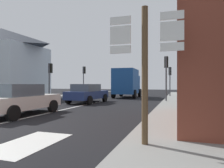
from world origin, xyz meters
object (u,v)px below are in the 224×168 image
object	(u,v)px
traffic_light_near_left	(50,73)
traffic_light_far_left	(84,74)
sedan_near	(19,99)
traffic_light_near_right	(166,68)
sedan_far	(87,93)
route_sign_post	(145,65)
traffic_light_far_right	(170,75)
delivery_truck	(127,82)

from	to	relation	value
traffic_light_near_left	traffic_light_far_left	world-z (taller)	traffic_light_far_left
sedan_near	traffic_light_near_right	xyz separation A→B (m)	(6.17, 9.10, 1.96)
traffic_light_far_left	traffic_light_near_left	bearing A→B (deg)	-90.00
sedan_far	traffic_light_near_left	bearing A→B (deg)	157.82
route_sign_post	traffic_light_near_right	world-z (taller)	traffic_light_near_right
sedan_near	sedan_far	size ratio (longest dim) A/B	0.98
route_sign_post	traffic_light_far_left	xyz separation A→B (m)	(-10.90, 19.32, 0.84)
traffic_light_near_left	traffic_light_far_right	bearing A→B (deg)	34.25
sedan_far	route_sign_post	bearing A→B (deg)	-58.76
sedan_far	traffic_light_far_left	world-z (taller)	traffic_light_far_left
traffic_light_near_right	delivery_truck	bearing A→B (deg)	132.53
sedan_near	traffic_light_far_right	world-z (taller)	traffic_light_far_right
traffic_light_near_left	traffic_light_far_right	size ratio (longest dim) A/B	1.02
sedan_near	sedan_far	world-z (taller)	same
sedan_near	traffic_light_near_left	xyz separation A→B (m)	(-4.49, 8.85, 1.77)
traffic_light_near_right	traffic_light_far_right	bearing A→B (deg)	90.00
route_sign_post	traffic_light_far_right	world-z (taller)	traffic_light_far_right
traffic_light_near_left	traffic_light_far_left	distance (m)	7.27
delivery_truck	traffic_light_far_left	world-z (taller)	traffic_light_far_left
sedan_far	traffic_light_far_left	bearing A→B (deg)	117.38
traffic_light_far_right	route_sign_post	bearing A→B (deg)	-89.27
traffic_light_far_right	delivery_truck	bearing A→B (deg)	-154.11
route_sign_post	traffic_light_far_left	world-z (taller)	traffic_light_far_left
traffic_light_far_right	traffic_light_near_left	bearing A→B (deg)	-145.75
sedan_near	traffic_light_near_left	distance (m)	10.08
route_sign_post	traffic_light_near_right	size ratio (longest dim) A/B	0.87
route_sign_post	traffic_light_far_right	xyz separation A→B (m)	(-0.25, 19.30, 0.58)
traffic_light_near_left	sedan_far	bearing A→B (deg)	-22.18
sedan_far	traffic_light_near_left	distance (m)	5.45
traffic_light_far_right	sedan_near	bearing A→B (deg)	-110.96
traffic_light_far_left	route_sign_post	bearing A→B (deg)	-60.57
traffic_light_far_left	traffic_light_near_right	distance (m)	12.76
sedan_far	traffic_light_near_right	world-z (taller)	traffic_light_near_right
sedan_far	route_sign_post	xyz separation A→B (m)	(6.13, -10.10, 1.15)
traffic_light_far_right	traffic_light_near_right	bearing A→B (deg)	-90.00
delivery_truck	traffic_light_far_left	xyz separation A→B (m)	(-6.21, 2.17, 1.10)
traffic_light_far_right	traffic_light_near_right	xyz separation A→B (m)	(0.00, -7.00, 0.23)
traffic_light_far_left	delivery_truck	bearing A→B (deg)	-19.30
delivery_truck	traffic_light_far_left	distance (m)	6.67
sedan_near	route_sign_post	size ratio (longest dim) A/B	1.31
sedan_near	delivery_truck	size ratio (longest dim) A/B	0.83
traffic_light_far_left	traffic_light_near_right	world-z (taller)	traffic_light_far_left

